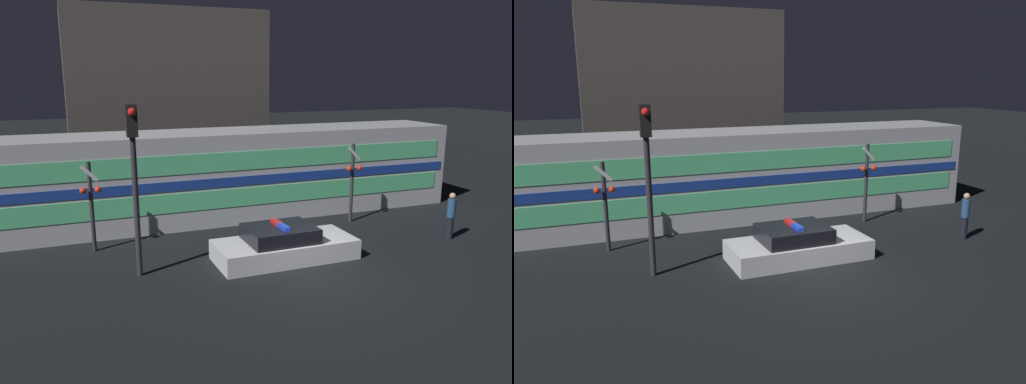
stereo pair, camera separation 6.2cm
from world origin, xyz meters
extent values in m
plane|color=black|center=(0.00, 0.00, 0.00)|extent=(120.00, 120.00, 0.00)
cube|color=#B7BABF|center=(-0.09, 7.13, 1.80)|extent=(19.32, 2.99, 3.60)
cube|color=#193899|center=(-0.09, 5.62, 1.80)|extent=(18.93, 0.03, 0.36)
cube|color=#59D88C|center=(-0.09, 5.62, 1.15)|extent=(18.36, 0.02, 0.72)
cube|color=#59D88C|center=(-0.09, 5.62, 2.59)|extent=(18.36, 0.02, 0.72)
cube|color=silver|center=(-0.20, 1.66, 0.32)|extent=(4.58, 1.95, 0.64)
cube|color=black|center=(-0.38, 1.66, 0.88)|extent=(2.20, 1.69, 0.47)
cube|color=blue|center=(-0.38, 1.37, 1.17)|extent=(0.21, 0.57, 0.12)
cube|color=red|center=(-0.38, 1.94, 1.17)|extent=(0.21, 0.57, 0.12)
cylinder|color=black|center=(6.24, 1.36, 0.41)|extent=(0.24, 0.24, 0.81)
cylinder|color=navy|center=(6.24, 1.36, 1.15)|extent=(0.29, 0.29, 0.68)
sphere|color=tan|center=(6.24, 1.36, 1.60)|extent=(0.22, 0.22, 0.22)
cylinder|color=#2D2D33|center=(4.03, 4.55, 1.59)|extent=(0.14, 0.14, 3.18)
sphere|color=red|center=(3.80, 4.41, 2.23)|extent=(0.22, 0.22, 0.22)
sphere|color=red|center=(4.27, 4.41, 2.23)|extent=(0.22, 0.22, 0.22)
cube|color=white|center=(4.03, 4.45, 2.80)|extent=(0.58, 0.03, 0.58)
cylinder|color=#2D2D33|center=(-5.91, 4.65, 1.53)|extent=(0.14, 0.14, 3.07)
sphere|color=red|center=(-6.15, 4.52, 2.15)|extent=(0.22, 0.22, 0.22)
sphere|color=red|center=(-5.68, 4.52, 2.15)|extent=(0.22, 0.22, 0.22)
cube|color=white|center=(-5.91, 4.56, 2.70)|extent=(0.58, 0.03, 0.58)
cylinder|color=#2D2D33|center=(-4.80, 1.95, 2.07)|extent=(0.17, 0.17, 4.14)
cube|color=black|center=(-4.80, 1.95, 4.59)|extent=(0.30, 0.30, 0.90)
sphere|color=red|center=(-4.80, 1.76, 4.84)|extent=(0.23, 0.23, 0.23)
cube|color=#47423D|center=(-1.10, 15.73, 4.58)|extent=(10.49, 4.54, 9.17)
camera|label=1|loc=(-6.59, -12.26, 5.85)|focal=35.00mm
camera|label=2|loc=(-6.54, -12.28, 5.85)|focal=35.00mm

